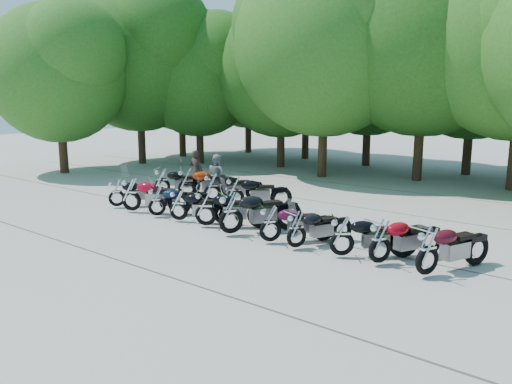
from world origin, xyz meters
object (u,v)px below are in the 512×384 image
Objects in this scene: motorcycle_5 at (231,211)px; motorcycle_8 at (342,234)px; motorcycle_9 at (380,240)px; motorcycle_10 at (428,249)px; motorcycle_14 at (235,190)px; rider_1 at (217,176)px; motorcycle_0 at (117,192)px; motorcycle_4 at (206,207)px; motorcycle_2 at (157,200)px; motorcycle_6 at (270,222)px; motorcycle_3 at (179,204)px; rider_0 at (196,171)px; motorcycle_12 at (187,181)px; motorcycle_1 at (131,193)px; motorcycle_7 at (297,228)px; motorcycle_13 at (212,186)px; motorcycle_11 at (162,180)px.

motorcycle_8 is at bearing -146.61° from motorcycle_5.
motorcycle_9 is 0.97× the size of motorcycle_10.
rider_1 is at bearing 20.30° from motorcycle_14.
motorcycle_0 is 0.81× the size of motorcycle_5.
motorcycle_0 is 0.96× the size of motorcycle_8.
motorcycle_5 is (1.22, -0.23, 0.06)m from motorcycle_4.
motorcycle_9 reaches higher than motorcycle_2.
motorcycle_6 reaches higher than motorcycle_0.
motorcycle_3 is 5.26m from rider_0.
motorcycle_12 is 1.42× the size of rider_1.
motorcycle_1 is 1.44× the size of rider_1.
rider_0 is (-0.07, 4.04, 0.30)m from motorcycle_0.
motorcycle_7 is 1.26m from motorcycle_8.
motorcycle_13 reaches higher than motorcycle_7.
motorcycle_11 is (-2.70, 2.57, 0.05)m from motorcycle_2.
motorcycle_5 is 1.13× the size of motorcycle_9.
motorcycle_1 is at bearing 51.38° from motorcycle_8.
motorcycle_3 is 0.94× the size of motorcycle_11.
motorcycle_1 is 1.16× the size of motorcycle_8.
motorcycle_10 is 1.03× the size of motorcycle_11.
motorcycle_14 is (-6.67, 2.52, 0.02)m from motorcycle_9.
motorcycle_6 is 0.94× the size of motorcycle_11.
rider_0 is at bearing 12.69° from motorcycle_4.
motorcycle_2 is at bearing 26.88° from motorcycle_5.
motorcycle_10 reaches higher than motorcycle_0.
motorcycle_8 is (3.44, 0.21, -0.11)m from motorcycle_5.
motorcycle_4 is 1.35× the size of rider_1.
motorcycle_14 is at bearing 148.31° from rider_0.
motorcycle_7 is 8.91m from rider_0.
motorcycle_10 is 1.00× the size of motorcycle_14.
motorcycle_3 is 1.23× the size of rider_1.
motorcycle_6 is 8.16m from rider_0.
rider_0 reaches higher than rider_1.
motorcycle_6 is 0.85m from motorcycle_7.
motorcycle_14 is (3.83, 0.04, 0.02)m from motorcycle_11.
motorcycle_3 is 0.91× the size of motorcycle_4.
motorcycle_12 is 2.60m from motorcycle_14.
rider_1 is (-5.52, 3.85, 0.26)m from motorcycle_6.
motorcycle_1 reaches higher than motorcycle_2.
motorcycle_9 reaches higher than motorcycle_6.
motorcycle_4 is at bearing 20.32° from motorcycle_7.
rider_0 reaches higher than motorcycle_14.
motorcycle_1 is 1.17× the size of motorcycle_3.
motorcycle_8 is at bearing -151.97° from motorcycle_12.
rider_1 is (1.91, 1.19, 0.22)m from motorcycle_11.
motorcycle_4 is at bearing 129.51° from rider_0.
motorcycle_0 is at bearing 82.58° from rider_0.
motorcycle_13 reaches higher than motorcycle_0.
motorcycle_7 is 6.36m from motorcycle_13.
motorcycle_12 reaches higher than motorcycle_4.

